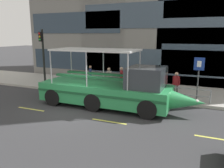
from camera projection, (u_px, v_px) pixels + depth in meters
ground_plane at (77, 109)px, 12.81m from camera, size 120.00×120.00×0.00m
sidewalk at (115, 87)px, 17.83m from camera, size 32.00×4.80×0.18m
curb_edge at (101, 95)px, 15.59m from camera, size 32.00×0.18×0.18m
lane_centreline at (67, 115)px, 11.92m from camera, size 25.80×0.12×0.01m
curb_guardrail at (122, 86)px, 15.21m from camera, size 10.97×0.09×0.82m
traffic_light_pole at (43, 52)px, 17.45m from camera, size 0.24×0.46×4.34m
parking_sign at (199, 71)px, 13.60m from camera, size 0.60×0.12×2.61m
duck_tour_boat at (113, 89)px, 12.98m from camera, size 9.44×2.50×3.31m
pedestrian_near_bow at (176, 82)px, 14.36m from camera, size 0.46×0.24×1.64m
pedestrian_mid_left at (121, 77)px, 15.99m from camera, size 0.30×0.46×1.72m
pedestrian_mid_right at (109, 76)px, 16.47m from camera, size 0.30×0.41×1.61m
pedestrian_near_stern at (90, 74)px, 17.73m from camera, size 0.30×0.41×1.58m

